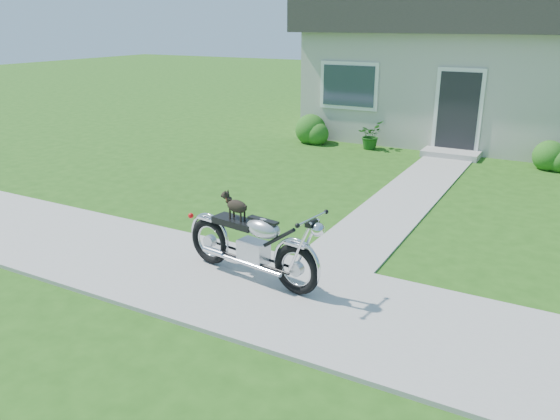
# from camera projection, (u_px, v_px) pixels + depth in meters

# --- Properties ---
(ground) EXTENTS (80.00, 80.00, 0.00)m
(ground) POSITION_uv_depth(u_px,v_px,m) (416.00, 330.00, 6.14)
(ground) COLOR #235114
(ground) RESTS_ON ground
(sidewalk) EXTENTS (24.00, 2.20, 0.04)m
(sidewalk) POSITION_uv_depth(u_px,v_px,m) (416.00, 329.00, 6.13)
(sidewalk) COLOR #9E9B93
(sidewalk) RESTS_ON ground
(walkway) EXTENTS (1.20, 8.00, 0.03)m
(walkway) POSITION_uv_depth(u_px,v_px,m) (410.00, 194.00, 10.95)
(walkway) COLOR #9E9B93
(walkway) RESTS_ON ground
(house) EXTENTS (12.60, 7.03, 4.50)m
(house) POSITION_uv_depth(u_px,v_px,m) (539.00, 64.00, 15.36)
(house) COLOR beige
(house) RESTS_ON ground
(potted_plant_left) EXTENTS (0.63, 0.71, 0.76)m
(potted_plant_left) POSITION_uv_depth(u_px,v_px,m) (370.00, 135.00, 14.76)
(potted_plant_left) COLOR #194D14
(potted_plant_left) RESTS_ON ground
(motorcycle_with_dog) EXTENTS (2.22, 0.66, 1.13)m
(motorcycle_with_dog) POSITION_uv_depth(u_px,v_px,m) (253.00, 244.00, 7.13)
(motorcycle_with_dog) COLOR black
(motorcycle_with_dog) RESTS_ON sidewalk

